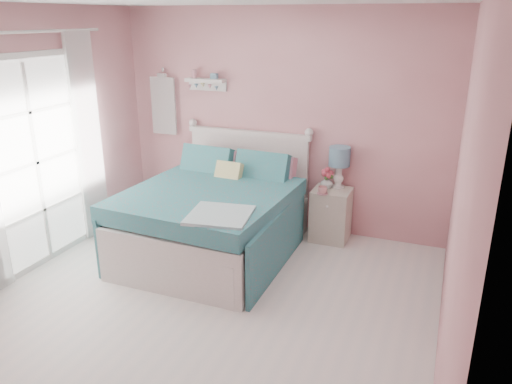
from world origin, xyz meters
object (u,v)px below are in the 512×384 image
Objects in this scene: vase at (327,182)px; teacup at (323,190)px; bed at (215,218)px; table_lamp at (339,159)px; nightstand at (331,215)px.

vase is 1.36× the size of teacup.
bed reaches higher than teacup.
bed is 1.55m from table_lamp.
table_lamp is 3.35× the size of vase.
bed reaches higher than vase.
teacup is (0.01, -0.21, -0.03)m from vase.
table_lamp is (1.14, 0.89, 0.54)m from bed.
table_lamp reaches higher than teacup.
teacup is (-0.11, -0.28, -0.29)m from table_lamp.
table_lamp reaches higher than nightstand.
bed is at bearing -144.42° from nightstand.
vase is (-0.12, -0.07, -0.26)m from table_lamp.
teacup is (1.03, 0.62, 0.25)m from bed.
vase is at bearing 91.62° from teacup.
bed reaches higher than table_lamp.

